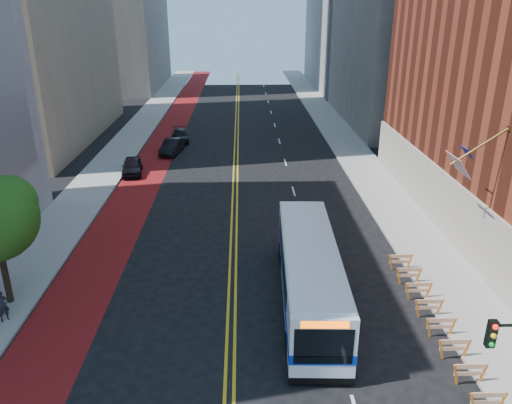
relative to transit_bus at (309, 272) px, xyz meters
The scene contains 13 objects.
ground 7.12m from the transit_bus, 124.56° to the right, with size 160.00×160.00×0.00m, color black.
sidewalk_left 29.11m from the transit_bus, 123.21° to the left, with size 4.00×140.00×0.15m, color gray.
sidewalk_right 25.67m from the transit_bus, 71.61° to the left, with size 4.00×140.00×0.15m, color gray.
bus_lane_paint 27.18m from the transit_bus, 116.30° to the left, with size 3.60×140.00×0.01m, color #650F0E.
center_line_inner 24.72m from the transit_bus, 99.57° to the left, with size 0.14×140.00×0.01m, color gold.
center_line_outer 24.66m from the transit_bus, 98.74° to the left, with size 0.14×140.00×0.01m, color gold.
lane_dashes 32.37m from the transit_bus, 88.44° to the left, with size 0.14×98.20×0.01m.
construction_barriers 6.21m from the transit_bus, 21.72° to the right, with size 1.42×10.91×1.00m.
transit_bus is the anchor object (origin of this frame).
car_a 25.05m from the transit_bus, 121.87° to the left, with size 1.71×4.24×1.45m, color black.
car_b 29.69m from the transit_bus, 110.68° to the left, with size 1.55×4.44×1.46m, color black.
car_c 34.08m from the transit_bus, 107.40° to the left, with size 1.81×4.45×1.29m, color black.
pedestrian 14.86m from the transit_bus, behind, with size 0.57×0.37×1.56m, color black.
Camera 1 is at (0.60, -16.15, 14.29)m, focal length 35.00 mm.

